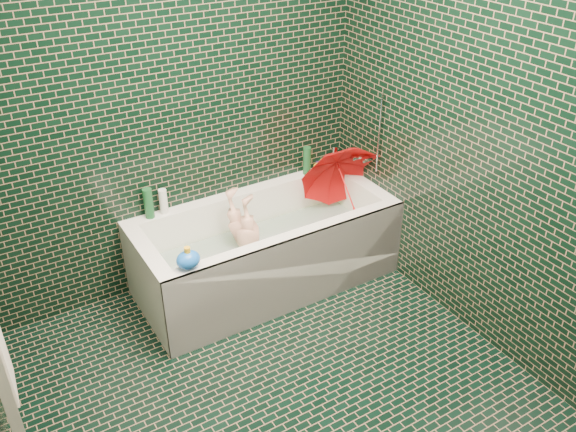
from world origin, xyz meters
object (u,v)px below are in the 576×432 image
bathtub (267,257)px  bath_toy (188,259)px  rubber_duck (319,165)px  child (249,244)px  umbrella (346,188)px

bathtub → bath_toy: 0.83m
rubber_duck → bath_toy: size_ratio=0.63×
bathtub → bath_toy: bearing=-155.7°
bathtub → child: (-0.10, 0.06, 0.10)m
umbrella → rubber_duck: size_ratio=5.49×
rubber_duck → bath_toy: bearing=-148.1°
child → umbrella: bearing=71.6°
child → umbrella: size_ratio=1.41×
child → rubber_duck: rubber_duck is taller
bathtub → umbrella: bearing=-2.4°
umbrella → bath_toy: umbrella is taller
child → rubber_duck: 0.84m
rubber_duck → umbrella: bearing=-87.4°
child → bath_toy: (-0.56, -0.36, 0.30)m
child → bath_toy: bearing=-68.7°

